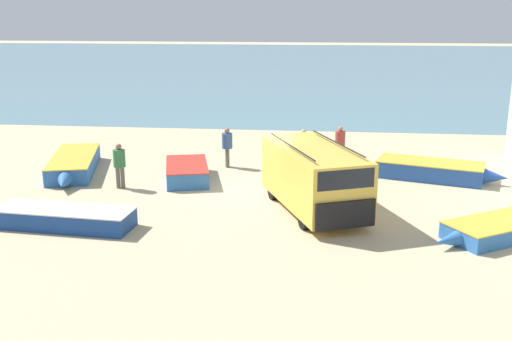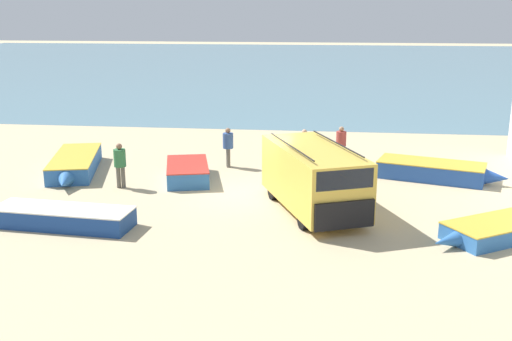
# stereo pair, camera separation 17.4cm
# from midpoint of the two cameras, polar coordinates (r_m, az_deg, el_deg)

# --- Properties ---
(ground_plane) EXTENTS (200.00, 200.00, 0.00)m
(ground_plane) POSITION_cam_midpoint_polar(r_m,az_deg,el_deg) (21.82, -0.22, -2.37)
(ground_plane) COLOR tan
(sea_water) EXTENTS (120.00, 80.00, 0.01)m
(sea_water) POSITION_cam_midpoint_polar(r_m,az_deg,el_deg) (73.00, 4.37, 10.01)
(sea_water) COLOR slate
(sea_water) RESTS_ON ground_plane
(parked_van) EXTENTS (3.83, 5.49, 2.31)m
(parked_van) POSITION_cam_midpoint_polar(r_m,az_deg,el_deg) (19.91, 5.29, -0.56)
(parked_van) COLOR gold
(parked_van) RESTS_ON ground_plane
(fishing_rowboat_0) EXTENTS (2.76, 5.69, 0.69)m
(fishing_rowboat_0) POSITION_cam_midpoint_polar(r_m,az_deg,el_deg) (25.83, -17.18, 0.53)
(fishing_rowboat_0) COLOR #2D66AD
(fishing_rowboat_0) RESTS_ON ground_plane
(fishing_rowboat_1) EXTENTS (5.06, 2.80, 0.69)m
(fishing_rowboat_1) POSITION_cam_midpoint_polar(r_m,az_deg,el_deg) (24.83, 16.43, 0.01)
(fishing_rowboat_1) COLOR #234CA3
(fishing_rowboat_1) RESTS_ON ground_plane
(fishing_rowboat_2) EXTENTS (2.29, 3.88, 0.66)m
(fishing_rowboat_2) POSITION_cam_midpoint_polar(r_m,az_deg,el_deg) (23.95, -6.81, -0.05)
(fishing_rowboat_2) COLOR #2D66AD
(fishing_rowboat_2) RESTS_ON ground_plane
(fishing_rowboat_3) EXTENTS (4.37, 3.29, 0.52)m
(fishing_rowboat_3) POSITION_cam_midpoint_polar(r_m,az_deg,el_deg) (19.29, 22.08, -5.11)
(fishing_rowboat_3) COLOR #2D66AD
(fishing_rowboat_3) RESTS_ON ground_plane
(fishing_rowboat_4) EXTENTS (5.39, 1.70, 0.61)m
(fishing_rowboat_4) POSITION_cam_midpoint_polar(r_m,az_deg,el_deg) (19.69, -18.61, -4.25)
(fishing_rowboat_4) COLOR navy
(fishing_rowboat_4) RESTS_ON ground_plane
(fisherman_0) EXTENTS (0.45, 0.45, 1.70)m
(fisherman_0) POSITION_cam_midpoint_polar(r_m,az_deg,el_deg) (25.48, -2.96, 2.56)
(fisherman_0) COLOR #5B564C
(fisherman_0) RESTS_ON ground_plane
(fisherman_1) EXTENTS (0.45, 0.45, 1.70)m
(fisherman_1) POSITION_cam_midpoint_polar(r_m,az_deg,el_deg) (25.23, 4.33, 2.41)
(fisherman_1) COLOR navy
(fisherman_1) RESTS_ON ground_plane
(fisherman_2) EXTENTS (0.44, 0.44, 1.66)m
(fisherman_2) POSITION_cam_midpoint_polar(r_m,az_deg,el_deg) (26.22, 7.82, 2.75)
(fisherman_2) COLOR #38383D
(fisherman_2) RESTS_ON ground_plane
(fisherman_3) EXTENTS (0.45, 0.45, 1.72)m
(fisherman_3) POSITION_cam_midpoint_polar(r_m,az_deg,el_deg) (23.01, -13.09, 0.82)
(fisherman_3) COLOR #5B564C
(fisherman_3) RESTS_ON ground_plane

